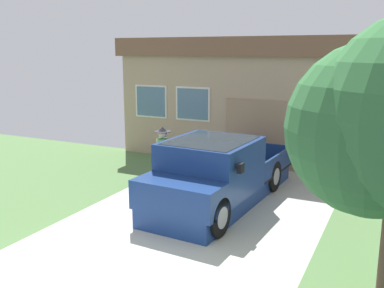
# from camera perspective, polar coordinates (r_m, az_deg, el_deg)

# --- Properties ---
(pickup_truck) EXTENTS (2.16, 5.21, 1.62)m
(pickup_truck) POSITION_cam_1_polar(r_m,az_deg,el_deg) (10.11, 3.06, -4.19)
(pickup_truck) COLOR navy
(pickup_truck) RESTS_ON ground
(person_with_hat) EXTENTS (0.48, 0.44, 1.72)m
(person_with_hat) POSITION_cam_1_polar(r_m,az_deg,el_deg) (11.03, -3.86, -1.74)
(person_with_hat) COLOR black
(person_with_hat) RESTS_ON ground
(handbag) EXTENTS (0.36, 0.17, 0.40)m
(handbag) POSITION_cam_1_polar(r_m,az_deg,el_deg) (11.15, -4.57, -5.94)
(handbag) COLOR beige
(handbag) RESTS_ON ground
(house_with_garage) EXTENTS (10.81, 6.47, 4.01)m
(house_with_garage) POSITION_cam_1_polar(r_m,az_deg,el_deg) (16.32, 12.82, 6.46)
(house_with_garage) COLOR tan
(house_with_garage) RESTS_ON ground
(wheeled_trash_bin) EXTENTS (0.60, 0.72, 1.02)m
(wheeled_trash_bin) POSITION_cam_1_polar(r_m,az_deg,el_deg) (11.82, 23.41, -3.67)
(wheeled_trash_bin) COLOR navy
(wheeled_trash_bin) RESTS_ON ground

